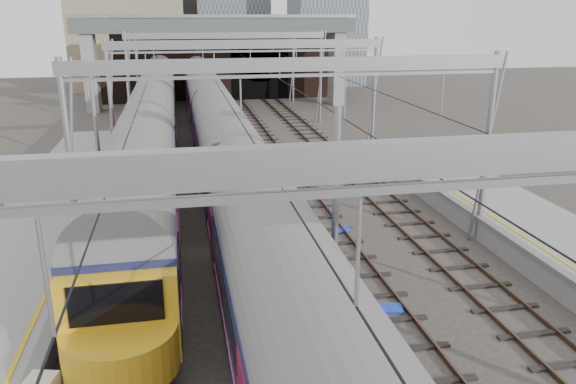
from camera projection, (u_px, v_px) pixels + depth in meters
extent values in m
plane|color=#38332D|center=(352.00, 370.00, 15.51)|extent=(160.00, 160.00, 0.00)
cube|color=slate|center=(53.00, 320.00, 16.03)|extent=(0.35, 55.00, 0.12)
cube|color=gold|center=(34.00, 320.00, 15.92)|extent=(0.12, 55.00, 0.01)
cube|color=#4C3828|center=(135.00, 207.00, 28.26)|extent=(0.08, 80.00, 0.16)
cube|color=#4C3828|center=(164.00, 205.00, 28.53)|extent=(0.08, 80.00, 0.16)
cube|color=black|center=(150.00, 207.00, 28.42)|extent=(2.40, 80.00, 0.14)
cube|color=#4C3828|center=(215.00, 202.00, 29.00)|extent=(0.08, 80.00, 0.16)
cube|color=#4C3828|center=(242.00, 200.00, 29.26)|extent=(0.08, 80.00, 0.16)
cube|color=black|center=(229.00, 202.00, 29.15)|extent=(2.40, 80.00, 0.14)
cube|color=#4C3828|center=(290.00, 197.00, 29.73)|extent=(0.08, 80.00, 0.16)
cube|color=#4C3828|center=(317.00, 196.00, 30.00)|extent=(0.08, 80.00, 0.16)
cube|color=black|center=(304.00, 198.00, 29.89)|extent=(2.40, 80.00, 0.14)
cube|color=#4C3828|center=(362.00, 193.00, 30.47)|extent=(0.08, 80.00, 0.16)
cube|color=#4C3828|center=(388.00, 191.00, 30.73)|extent=(0.08, 80.00, 0.16)
cube|color=black|center=(375.00, 193.00, 30.62)|extent=(2.40, 80.00, 0.14)
cube|color=gray|center=(503.00, 154.00, 7.58)|extent=(16.80, 0.28, 0.50)
cylinder|color=gray|center=(72.00, 170.00, 20.26)|extent=(0.24, 0.24, 8.00)
cylinder|color=gray|center=(487.00, 150.00, 23.27)|extent=(0.24, 0.24, 8.00)
cube|color=gray|center=(294.00, 65.00, 20.67)|extent=(16.80, 0.28, 0.50)
cylinder|color=gray|center=(111.00, 108.00, 33.34)|extent=(0.24, 0.24, 8.00)
cylinder|color=gray|center=(374.00, 100.00, 36.35)|extent=(0.24, 0.24, 8.00)
cube|color=gray|center=(247.00, 44.00, 33.75)|extent=(16.80, 0.28, 0.50)
cylinder|color=gray|center=(129.00, 81.00, 46.43)|extent=(0.24, 0.24, 8.00)
cylinder|color=gray|center=(321.00, 77.00, 49.43)|extent=(0.24, 0.24, 8.00)
cube|color=gray|center=(226.00, 36.00, 46.83)|extent=(16.80, 0.28, 0.50)
cylinder|color=gray|center=(137.00, 68.00, 57.64)|extent=(0.24, 0.24, 8.00)
cylinder|color=gray|center=(293.00, 65.00, 60.65)|extent=(0.24, 0.24, 8.00)
cube|color=gray|center=(216.00, 31.00, 58.05)|extent=(16.80, 0.28, 0.50)
cube|color=black|center=(141.00, 99.00, 26.75)|extent=(0.03, 80.00, 0.03)
cube|color=black|center=(225.00, 97.00, 27.48)|extent=(0.03, 80.00, 0.03)
cube|color=black|center=(305.00, 94.00, 28.21)|extent=(0.03, 80.00, 0.03)
cube|color=black|center=(380.00, 92.00, 28.95)|extent=(0.03, 80.00, 0.03)
cube|color=black|center=(232.00, 59.00, 63.10)|extent=(26.00, 2.00, 9.00)
cube|color=black|center=(260.00, 76.00, 63.27)|extent=(6.50, 0.10, 5.20)
cylinder|color=black|center=(260.00, 52.00, 62.48)|extent=(6.50, 0.10, 6.50)
cube|color=black|center=(124.00, 89.00, 60.88)|extent=(6.00, 1.50, 3.00)
cube|color=gray|center=(91.00, 70.00, 54.95)|extent=(1.20, 2.50, 8.20)
cube|color=gray|center=(337.00, 65.00, 59.54)|extent=(1.20, 2.50, 8.20)
cube|color=#525C55|center=(217.00, 25.00, 55.99)|extent=(28.00, 3.00, 1.40)
cube|color=gray|center=(217.00, 16.00, 55.72)|extent=(28.00, 3.00, 0.30)
cube|color=tan|center=(126.00, 0.00, 72.00)|extent=(14.00, 12.00, 22.00)
cube|color=gray|center=(188.00, 16.00, 87.16)|extent=(18.00, 14.00, 18.00)
cube|color=black|center=(214.00, 150.00, 38.79)|extent=(2.22, 65.77, 0.70)
cube|color=#181447|center=(213.00, 123.00, 38.20)|extent=(2.82, 65.77, 2.52)
cylinder|color=slate|center=(213.00, 104.00, 37.82)|extent=(2.77, 65.27, 2.77)
cube|color=black|center=(213.00, 117.00, 38.08)|extent=(2.84, 64.57, 0.76)
cube|color=#DB448A|center=(214.00, 133.00, 38.42)|extent=(2.84, 64.77, 0.12)
cube|color=black|center=(155.00, 152.00, 38.36)|extent=(2.32, 51.38, 0.70)
cube|color=#181447|center=(153.00, 123.00, 37.76)|extent=(2.95, 51.38, 2.63)
cylinder|color=slate|center=(152.00, 104.00, 37.36)|extent=(2.89, 50.88, 2.89)
cube|color=black|center=(153.00, 117.00, 37.64)|extent=(2.97, 50.18, 0.79)
cube|color=#DB448A|center=(154.00, 134.00, 37.99)|extent=(2.97, 50.38, 0.13)
cube|color=gold|center=(119.00, 323.00, 13.65)|extent=(2.89, 0.60, 2.43)
cube|color=black|center=(116.00, 304.00, 13.30)|extent=(2.21, 0.08, 1.05)
cylinder|color=black|center=(263.00, 320.00, 13.97)|extent=(0.14, 0.14, 4.23)
cube|color=black|center=(263.00, 255.00, 13.24)|extent=(0.35, 0.29, 0.79)
sphere|color=red|center=(263.00, 250.00, 13.07)|extent=(0.16, 0.16, 0.16)
cube|color=blue|center=(389.00, 308.00, 18.63)|extent=(1.00, 0.80, 0.10)
cube|color=blue|center=(342.00, 230.00, 25.40)|extent=(0.92, 0.79, 0.09)
cube|color=blue|center=(382.00, 366.00, 15.61)|extent=(1.04, 0.86, 0.11)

